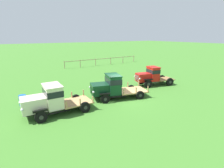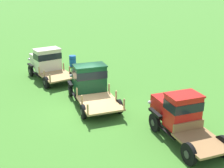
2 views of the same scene
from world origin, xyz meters
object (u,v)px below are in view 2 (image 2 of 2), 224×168
(oil_drum_beside_row, at_px, (73,61))
(vintage_truck_foreground_near, at_px, (47,62))
(vintage_truck_midrow_center, at_px, (180,114))
(vintage_truck_second_in_line, at_px, (90,82))

(oil_drum_beside_row, bearing_deg, vintage_truck_foreground_near, -62.20)
(vintage_truck_foreground_near, xyz_separation_m, vintage_truck_midrow_center, (11.87, 1.59, -0.02))
(vintage_truck_foreground_near, height_order, vintage_truck_midrow_center, vintage_truck_foreground_near)
(vintage_truck_foreground_near, bearing_deg, oil_drum_beside_row, 117.80)
(vintage_truck_foreground_near, distance_m, vintage_truck_midrow_center, 11.97)
(vintage_truck_midrow_center, bearing_deg, vintage_truck_foreground_near, -172.38)
(vintage_truck_foreground_near, relative_size, oil_drum_beside_row, 5.61)
(vintage_truck_second_in_line, distance_m, vintage_truck_midrow_center, 6.31)
(vintage_truck_midrow_center, bearing_deg, oil_drum_beside_row, 174.20)
(vintage_truck_foreground_near, distance_m, oil_drum_beside_row, 3.41)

